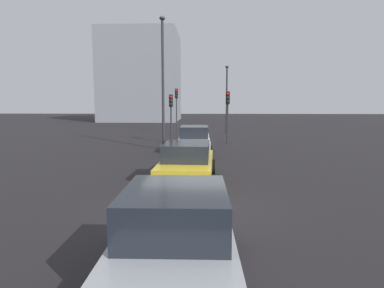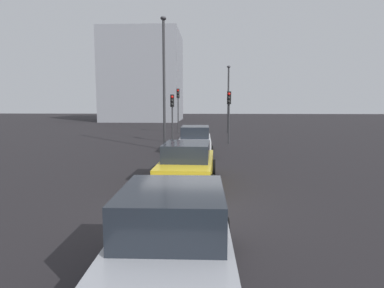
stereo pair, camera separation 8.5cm
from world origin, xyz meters
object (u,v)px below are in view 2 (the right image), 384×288
at_px(car_yellow_second, 187,163).
at_px(street_lamp_far, 228,93).
at_px(traffic_light_near_left, 178,101).
at_px(traffic_light_near_right, 172,108).
at_px(street_lamp_kerbside, 164,74).
at_px(traffic_light_far_left, 229,106).
at_px(car_white_lead, 195,140).
at_px(car_silver_third, 173,238).

height_order(car_yellow_second, street_lamp_far, street_lamp_far).
bearing_deg(traffic_light_near_left, traffic_light_near_right, -0.19).
bearing_deg(street_lamp_kerbside, traffic_light_far_left, -52.61).
xyz_separation_m(traffic_light_near_left, traffic_light_far_left, (-8.17, -4.38, -0.37)).
relative_size(traffic_light_far_left, street_lamp_far, 0.57).
relative_size(traffic_light_near_left, traffic_light_far_left, 1.14).
height_order(car_white_lead, traffic_light_near_left, traffic_light_near_left).
distance_m(car_silver_third, street_lamp_far, 28.05).
relative_size(traffic_light_near_left, street_lamp_kerbside, 0.53).
xyz_separation_m(car_white_lead, traffic_light_near_left, (12.84, 2.13, 2.31)).
bearing_deg(car_yellow_second, car_white_lead, 1.69).
xyz_separation_m(traffic_light_near_right, traffic_light_far_left, (-0.33, -4.11, 0.14)).
xyz_separation_m(traffic_light_near_left, street_lamp_far, (0.74, -4.87, 0.82)).
xyz_separation_m(car_silver_third, street_lamp_far, (27.76, -2.58, 3.12)).
distance_m(car_yellow_second, traffic_light_near_right, 12.54).
height_order(car_white_lead, car_silver_third, car_silver_third).
height_order(traffic_light_near_right, street_lamp_kerbside, street_lamp_kerbside).
xyz_separation_m(traffic_light_near_left, street_lamp_kerbside, (-11.41, -0.14, 1.66)).
height_order(car_white_lead, street_lamp_far, street_lamp_far).
bearing_deg(traffic_light_near_left, car_silver_third, 2.74).
distance_m(traffic_light_near_right, street_lamp_kerbside, 4.18).
distance_m(street_lamp_kerbside, street_lamp_far, 13.07).
bearing_deg(traffic_light_near_right, traffic_light_far_left, 79.60).
xyz_separation_m(car_yellow_second, street_lamp_far, (20.85, -2.77, 3.17)).
height_order(car_yellow_second, traffic_light_near_right, traffic_light_near_right).
bearing_deg(street_lamp_far, traffic_light_far_left, 176.80).
bearing_deg(car_silver_third, street_lamp_far, -5.94).
xyz_separation_m(car_silver_third, street_lamp_kerbside, (15.61, 2.15, 3.96)).
bearing_deg(car_white_lead, traffic_light_near_right, 19.77).
xyz_separation_m(car_white_lead, street_lamp_kerbside, (1.43, 1.99, 3.97)).
height_order(car_yellow_second, car_silver_third, car_silver_third).
height_order(car_silver_third, traffic_light_far_left, traffic_light_far_left).
bearing_deg(traffic_light_far_left, car_yellow_second, -3.18).
xyz_separation_m(traffic_light_far_left, street_lamp_far, (8.91, -0.50, 1.19)).
bearing_deg(car_yellow_second, traffic_light_near_left, 7.89).
distance_m(car_white_lead, street_lamp_far, 14.20).
relative_size(car_silver_third, street_lamp_far, 0.66).
relative_size(car_yellow_second, car_silver_third, 1.08).
bearing_deg(street_lamp_kerbside, traffic_light_near_right, -1.93).
relative_size(car_silver_third, traffic_light_near_right, 1.22).
bearing_deg(car_silver_third, traffic_light_near_right, 5.41).
height_order(car_white_lead, traffic_light_near_right, traffic_light_near_right).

